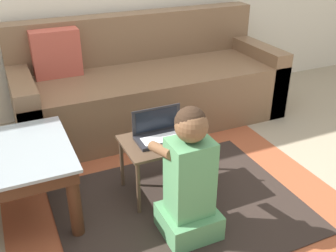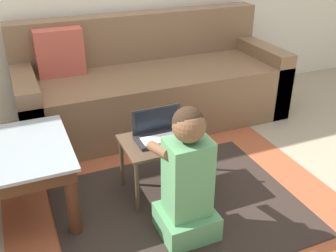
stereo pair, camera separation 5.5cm
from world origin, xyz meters
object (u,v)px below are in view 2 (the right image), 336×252
(laptop, at_px, (160,134))
(computer_mouse, at_px, (199,134))
(laptop_desk, at_px, (166,146))
(couch, at_px, (151,86))
(person_seated, at_px, (187,181))

(laptop, bearing_deg, computer_mouse, -16.39)
(laptop_desk, bearing_deg, couch, 74.06)
(couch, relative_size, laptop_desk, 4.15)
(person_seated, bearing_deg, laptop, 86.62)
(couch, xyz_separation_m, laptop, (-0.31, -0.98, 0.10))
(laptop_desk, xyz_separation_m, computer_mouse, (0.20, -0.04, 0.07))
(computer_mouse, bearing_deg, couch, 85.53)
(couch, xyz_separation_m, person_seated, (-0.34, -1.41, 0.04))
(computer_mouse, relative_size, person_seated, 0.12)
(couch, relative_size, laptop, 6.98)
(couch, height_order, laptop_desk, couch)
(laptop_desk, bearing_deg, laptop, 135.77)
(laptop, bearing_deg, couch, 72.44)
(computer_mouse, height_order, person_seated, person_seated)
(computer_mouse, bearing_deg, laptop_desk, 167.85)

